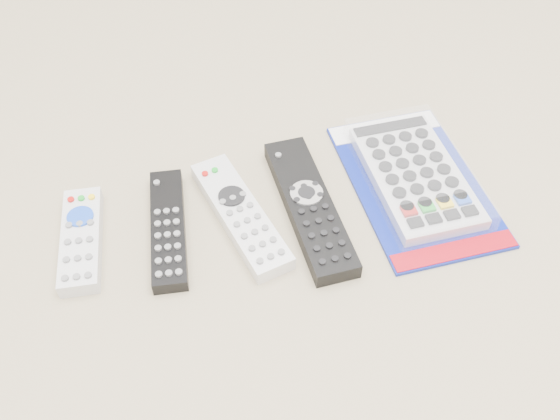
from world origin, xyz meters
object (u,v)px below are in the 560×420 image
object	(u,v)px
remote_silver_dvd	(241,215)
remote_slim_black	(168,229)
jumbo_remote_packaged	(415,175)
remote_large_black	(309,206)
remote_small_grey	(81,239)

from	to	relation	value
remote_silver_dvd	remote_slim_black	bearing A→B (deg)	165.76
remote_silver_dvd	jumbo_remote_packaged	xyz separation A→B (m)	(0.25, -0.01, 0.01)
remote_silver_dvd	remote_large_black	size ratio (longest dim) A/B	0.88
remote_slim_black	jumbo_remote_packaged	world-z (taller)	jumbo_remote_packaged
remote_large_black	remote_silver_dvd	bearing A→B (deg)	172.61
remote_small_grey	remote_silver_dvd	world-z (taller)	same
remote_slim_black	remote_silver_dvd	size ratio (longest dim) A/B	0.91
remote_small_grey	remote_silver_dvd	xyz separation A→B (m)	(0.21, -0.03, -0.00)
remote_silver_dvd	remote_small_grey	bearing A→B (deg)	163.79
remote_slim_black	jumbo_remote_packaged	distance (m)	0.35
remote_silver_dvd	remote_large_black	xyz separation A→B (m)	(0.09, -0.02, 0.00)
remote_silver_dvd	remote_large_black	distance (m)	0.09
remote_small_grey	remote_slim_black	bearing A→B (deg)	0.51
remote_small_grey	remote_silver_dvd	distance (m)	0.21
remote_slim_black	remote_large_black	xyz separation A→B (m)	(0.19, -0.03, 0.00)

